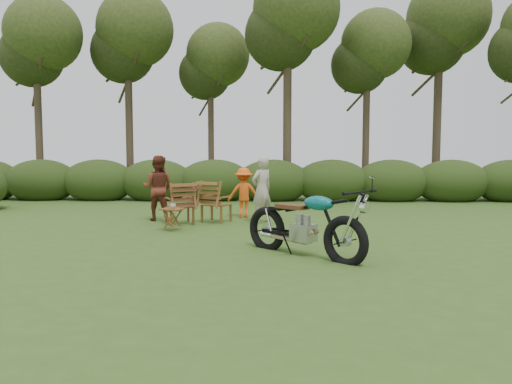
{
  "coord_description": "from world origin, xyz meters",
  "views": [
    {
      "loc": [
        -0.04,
        -7.93,
        1.74
      ],
      "look_at": [
        -0.35,
        1.76,
        0.9
      ],
      "focal_mm": 35.0,
      "sensor_mm": 36.0,
      "label": 1
    }
  ],
  "objects_px": {
    "side_table": "(173,219)",
    "child": "(244,217)",
    "lawn_chair_left": "(180,224)",
    "cup": "(173,206)",
    "motorcycle": "(303,255)",
    "adult_a": "(262,223)",
    "adult_b": "(159,220)",
    "lawn_chair_right": "(216,222)"
  },
  "relations": [
    {
      "from": "side_table",
      "to": "child",
      "type": "height_order",
      "value": "child"
    },
    {
      "from": "cup",
      "to": "adult_a",
      "type": "relative_size",
      "value": 0.08
    },
    {
      "from": "lawn_chair_left",
      "to": "cup",
      "type": "xyz_separation_m",
      "value": [
        0.03,
        -0.92,
        0.53
      ]
    },
    {
      "from": "motorcycle",
      "to": "child",
      "type": "xyz_separation_m",
      "value": [
        -1.24,
        4.52,
        0.0
      ]
    },
    {
      "from": "adult_b",
      "to": "child",
      "type": "height_order",
      "value": "adult_b"
    },
    {
      "from": "cup",
      "to": "child",
      "type": "relative_size",
      "value": 0.1
    },
    {
      "from": "lawn_chair_right",
      "to": "adult_a",
      "type": "relative_size",
      "value": 0.62
    },
    {
      "from": "motorcycle",
      "to": "lawn_chair_left",
      "type": "height_order",
      "value": "motorcycle"
    },
    {
      "from": "lawn_chair_right",
      "to": "adult_b",
      "type": "bearing_deg",
      "value": 17.94
    },
    {
      "from": "lawn_chair_left",
      "to": "cup",
      "type": "distance_m",
      "value": 1.06
    },
    {
      "from": "lawn_chair_right",
      "to": "cup",
      "type": "height_order",
      "value": "cup"
    },
    {
      "from": "side_table",
      "to": "lawn_chair_right",
      "type": "bearing_deg",
      "value": 59.02
    },
    {
      "from": "adult_a",
      "to": "child",
      "type": "xyz_separation_m",
      "value": [
        -0.48,
        0.93,
        0.0
      ]
    },
    {
      "from": "motorcycle",
      "to": "side_table",
      "type": "relative_size",
      "value": 4.85
    },
    {
      "from": "adult_b",
      "to": "cup",
      "type": "bearing_deg",
      "value": 119.93
    },
    {
      "from": "adult_b",
      "to": "adult_a",
      "type": "bearing_deg",
      "value": 179.34
    },
    {
      "from": "adult_b",
      "to": "child",
      "type": "bearing_deg",
      "value": -156.74
    },
    {
      "from": "child",
      "to": "side_table",
      "type": "bearing_deg",
      "value": 47.01
    },
    {
      "from": "adult_a",
      "to": "lawn_chair_left",
      "type": "bearing_deg",
      "value": -34.72
    },
    {
      "from": "lawn_chair_left",
      "to": "child",
      "type": "height_order",
      "value": "child"
    },
    {
      "from": "cup",
      "to": "adult_a",
      "type": "height_order",
      "value": "adult_a"
    },
    {
      "from": "adult_a",
      "to": "child",
      "type": "distance_m",
      "value": 1.05
    },
    {
      "from": "lawn_chair_right",
      "to": "adult_a",
      "type": "height_order",
      "value": "adult_a"
    },
    {
      "from": "motorcycle",
      "to": "side_table",
      "type": "bearing_deg",
      "value": -179.21
    },
    {
      "from": "lawn_chair_right",
      "to": "lawn_chair_left",
      "type": "relative_size",
      "value": 1.01
    },
    {
      "from": "cup",
      "to": "child",
      "type": "distance_m",
      "value": 2.57
    },
    {
      "from": "side_table",
      "to": "child",
      "type": "relative_size",
      "value": 0.38
    },
    {
      "from": "side_table",
      "to": "cup",
      "type": "relative_size",
      "value": 3.84
    },
    {
      "from": "motorcycle",
      "to": "lawn_chair_left",
      "type": "relative_size",
      "value": 2.4
    },
    {
      "from": "motorcycle",
      "to": "lawn_chair_right",
      "type": "distance_m",
      "value": 4.14
    },
    {
      "from": "lawn_chair_right",
      "to": "adult_b",
      "type": "height_order",
      "value": "adult_b"
    },
    {
      "from": "side_table",
      "to": "lawn_chair_left",
      "type": "bearing_deg",
      "value": 91.24
    },
    {
      "from": "lawn_chair_left",
      "to": "cup",
      "type": "height_order",
      "value": "cup"
    },
    {
      "from": "lawn_chair_right",
      "to": "child",
      "type": "bearing_deg",
      "value": -102.25
    },
    {
      "from": "cup",
      "to": "child",
      "type": "height_order",
      "value": "child"
    },
    {
      "from": "cup",
      "to": "side_table",
      "type": "bearing_deg",
      "value": -100.37
    },
    {
      "from": "lawn_chair_right",
      "to": "child",
      "type": "xyz_separation_m",
      "value": [
        0.61,
        0.81,
        0.0
      ]
    },
    {
      "from": "motorcycle",
      "to": "cup",
      "type": "bearing_deg",
      "value": -179.64
    },
    {
      "from": "side_table",
      "to": "adult_a",
      "type": "relative_size",
      "value": 0.3
    },
    {
      "from": "lawn_chair_left",
      "to": "side_table",
      "type": "height_order",
      "value": "lawn_chair_left"
    },
    {
      "from": "adult_a",
      "to": "child",
      "type": "bearing_deg",
      "value": -104.64
    },
    {
      "from": "motorcycle",
      "to": "lawn_chair_left",
      "type": "distance_m",
      "value": 4.27
    }
  ]
}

